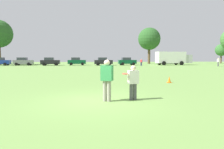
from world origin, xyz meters
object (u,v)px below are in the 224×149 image
at_px(parked_car_near_left, 0,61).
at_px(parked_car_near_right, 103,61).
at_px(player_thrower, 107,78).
at_px(frisbee, 125,74).
at_px(parked_car_mid_right, 77,61).
at_px(traffic_cone, 169,80).
at_px(parked_car_far_right, 127,61).
at_px(bystander_far_jogger, 141,62).
at_px(bystander_sideline_watcher, 218,62).
at_px(player_defender, 133,81).
at_px(box_truck, 173,58).
at_px(parked_car_mid_left, 23,61).
at_px(parked_car_center, 50,61).

relative_size(parked_car_near_left, parked_car_near_right, 1.00).
distance_m(player_thrower, frisbee, 0.83).
xyz_separation_m(parked_car_near_left, parked_car_mid_right, (17.21, 0.01, 0.00)).
height_order(traffic_cone, parked_car_far_right, parked_car_far_right).
height_order(player_thrower, parked_car_far_right, parked_car_far_right).
bearing_deg(bystander_far_jogger, bystander_sideline_watcher, -16.66).
distance_m(parked_car_near_left, parked_car_far_right, 29.15).
xyz_separation_m(player_thrower, bystander_sideline_watcher, (25.42, 30.82, -0.03)).
height_order(player_thrower, player_defender, player_thrower).
bearing_deg(box_truck, parked_car_mid_right, 177.14).
distance_m(player_thrower, player_defender, 1.20).
relative_size(parked_car_near_left, parked_car_far_right, 1.00).
bearing_deg(box_truck, parked_car_mid_left, 177.84).
bearing_deg(player_thrower, parked_car_far_right, 78.69).
distance_m(parked_car_center, parked_car_far_right, 17.83).
xyz_separation_m(frisbee, parked_car_near_right, (1.31, 38.48, -0.25)).
xyz_separation_m(traffic_cone, parked_car_mid_right, (-9.19, 34.04, 0.69)).
distance_m(player_defender, parked_car_mid_right, 40.13).
height_order(parked_car_mid_right, bystander_far_jogger, parked_car_mid_right).
distance_m(parked_car_near_left, box_truck, 40.34).
bearing_deg(player_thrower, bystander_sideline_watcher, 50.48).
relative_size(traffic_cone, parked_car_near_left, 0.11).
bearing_deg(parked_car_near_left, traffic_cone, -52.19).
bearing_deg(parked_car_center, box_truck, -0.52).
bearing_deg(bystander_sideline_watcher, traffic_cone, -129.20).
bearing_deg(parked_car_mid_left, parked_car_mid_right, -0.83).
distance_m(parked_car_mid_left, bystander_sideline_watcher, 42.70).
bearing_deg(player_defender, parked_car_near_right, 88.60).
height_order(parked_car_mid_left, parked_car_center, same).
xyz_separation_m(parked_car_mid_right, bystander_far_jogger, (14.43, -4.63, -0.06)).
bearing_deg(bystander_sideline_watcher, parked_car_mid_right, 162.78).
bearing_deg(bystander_sideline_watcher, parked_car_mid_left, 167.39).
xyz_separation_m(parked_car_mid_left, parked_car_far_right, (24.10, -0.90, 0.00)).
bearing_deg(parked_car_mid_left, parked_car_near_left, -177.93).
height_order(parked_car_mid_left, box_truck, box_truck).
height_order(player_defender, bystander_sideline_watcher, bystander_sideline_watcher).
xyz_separation_m(player_defender, bystander_far_jogger, (9.18, 35.15, 0.01)).
relative_size(player_defender, bystander_far_jogger, 1.00).
height_order(player_thrower, parked_car_mid_left, parked_car_mid_left).
xyz_separation_m(player_defender, box_truck, (17.85, 38.63, 0.89)).
xyz_separation_m(player_thrower, player_defender, (1.18, 0.19, -0.15)).
xyz_separation_m(traffic_cone, parked_car_near_right, (-3.01, 32.66, 0.69)).
bearing_deg(traffic_cone, player_defender, -124.49).
distance_m(parked_car_mid_left, parked_car_far_right, 24.11).
bearing_deg(parked_car_mid_left, traffic_cone, -58.02).
bearing_deg(parked_car_near_left, parked_car_mid_left, 2.07).
relative_size(frisbee, parked_car_mid_right, 0.06).
relative_size(player_defender, parked_car_far_right, 0.36).
height_order(box_truck, bystander_far_jogger, box_truck).
distance_m(frisbee, parked_car_mid_right, 40.16).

